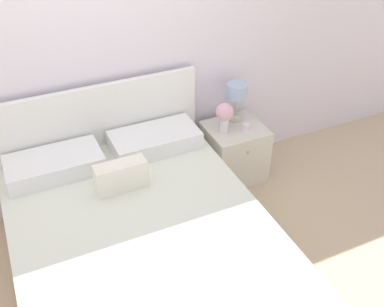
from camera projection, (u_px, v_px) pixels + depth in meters
The scene contains 7 objects.
ground_plane at pixel (106, 192), 3.95m from camera, with size 12.00×12.00×0.00m, color #CCB28E.
wall_back at pixel (84, 49), 3.25m from camera, with size 8.00×0.06×2.60m.
bed at pixel (141, 245), 3.06m from camera, with size 1.67×2.12×1.04m.
nightstand at pixel (234, 152), 4.00m from camera, with size 0.49×0.48×0.51m.
table_lamp at pixel (237, 95), 3.81m from camera, with size 0.18×0.18×0.35m.
flower_vase at pixel (225, 114), 3.71m from camera, with size 0.15×0.15×0.26m.
teacup at pixel (246, 127), 3.82m from camera, with size 0.10×0.10×0.06m.
Camera 1 is at (-0.57, -3.06, 2.57)m, focal length 42.00 mm.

